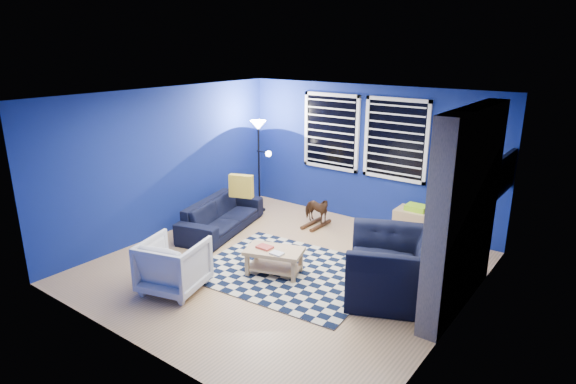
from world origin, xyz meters
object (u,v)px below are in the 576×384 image
object	(u,v)px
tv	(504,174)
sofa	(222,215)
coffee_table	(274,256)
armchair_bent	(174,265)
rocking_horse	(316,210)
armchair_big	(392,267)
floor_lamp	(259,138)
cabinet	(415,225)

from	to	relation	value
tv	sofa	world-z (taller)	tv
coffee_table	sofa	bearing A→B (deg)	156.27
armchair_bent	rocking_horse	xyz separation A→B (m)	(0.23, 3.09, -0.04)
coffee_table	armchair_bent	bearing A→B (deg)	-124.67
sofa	armchair_big	distance (m)	3.43
tv	floor_lamp	xyz separation A→B (m)	(-4.35, -0.25, 0.06)
armchair_big	cabinet	world-z (taller)	armchair_big
armchair_bent	cabinet	distance (m)	4.01
sofa	floor_lamp	size ratio (longest dim) A/B	1.06
rocking_horse	floor_lamp	distance (m)	1.78
armchair_bent	rocking_horse	distance (m)	3.10
sofa	armchair_big	size ratio (longest dim) A/B	1.49
armchair_bent	rocking_horse	world-z (taller)	armchair_bent
sofa	rocking_horse	distance (m)	1.69
sofa	armchair_big	bearing A→B (deg)	-110.59
tv	coffee_table	xyz separation A→B (m)	(-2.42, -2.25, -1.12)
armchair_big	coffee_table	distance (m)	1.67
tv	rocking_horse	size ratio (longest dim) A/B	1.72
sofa	cabinet	distance (m)	3.33
armchair_bent	coffee_table	distance (m)	1.40
cabinet	armchair_bent	bearing A→B (deg)	-120.18
armchair_bent	cabinet	size ratio (longest dim) A/B	1.20
tv	armchair_bent	world-z (taller)	tv
tv	armchair_bent	xyz separation A→B (m)	(-3.22, -3.40, -1.04)
sofa	floor_lamp	bearing A→B (deg)	-8.55
tv	cabinet	bearing A→B (deg)	174.75
sofa	armchair_bent	xyz separation A→B (m)	(1.00, -1.94, 0.08)
tv	rocking_horse	xyz separation A→B (m)	(-2.99, -0.31, -1.08)
cabinet	floor_lamp	distance (m)	3.30
rocking_horse	floor_lamp	bearing A→B (deg)	91.33
armchair_big	coffee_table	bearing A→B (deg)	-99.34
sofa	cabinet	size ratio (longest dim) A/B	2.87
armchair_big	cabinet	size ratio (longest dim) A/B	1.93
cabinet	rocking_horse	bearing A→B (deg)	-167.47
cabinet	armchair_big	bearing A→B (deg)	-77.58
rocking_horse	tv	bearing A→B (deg)	-80.46
tv	sofa	xyz separation A→B (m)	(-4.22, -1.46, -1.12)
coffee_table	cabinet	xyz separation A→B (m)	(1.13, 2.37, -0.00)
armchair_big	floor_lamp	xyz separation A→B (m)	(-3.54, 1.57, 1.05)
cabinet	coffee_table	bearing A→B (deg)	-116.98
tv	sofa	size ratio (longest dim) A/B	0.53
coffee_table	floor_lamp	distance (m)	3.02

